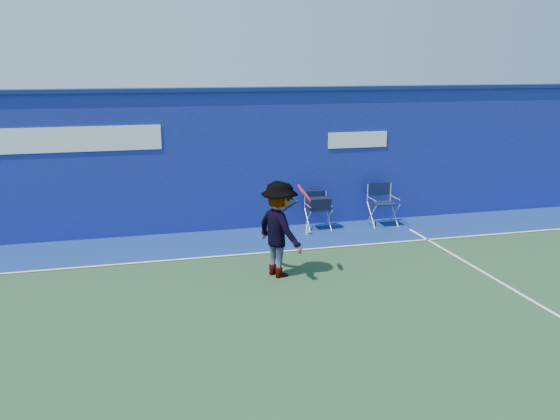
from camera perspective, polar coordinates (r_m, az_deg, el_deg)
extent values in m
plane|color=#254626|center=(8.40, -3.41, -11.34)|extent=(80.00, 80.00, 0.00)
cube|color=navy|center=(12.91, -7.98, 4.55)|extent=(24.00, 0.40, 3.00)
cube|color=navy|center=(12.75, -8.21, 11.39)|extent=(24.00, 0.50, 0.08)
cube|color=white|center=(12.64, -21.67, 6.25)|extent=(4.50, 0.02, 0.50)
cube|color=white|center=(13.53, 7.50, 6.71)|extent=(1.40, 0.02, 0.35)
cube|color=navy|center=(12.19, -7.14, -3.22)|extent=(24.00, 1.80, 0.01)
cube|color=white|center=(11.34, -6.54, -4.50)|extent=(24.00, 0.06, 0.01)
cube|color=#0E1734|center=(13.06, 3.70, 0.05)|extent=(0.43, 0.37, 0.03)
cube|color=silver|center=(13.21, 3.42, 1.02)|extent=(0.49, 0.02, 0.36)
cube|color=#0E1734|center=(13.20, 3.43, 1.32)|extent=(0.43, 0.02, 0.25)
cube|color=black|center=(13.00, 3.74, 0.60)|extent=(0.49, 0.29, 0.27)
cube|color=#0E1734|center=(13.19, 3.43, 1.47)|extent=(0.36, 0.05, 0.20)
cube|color=#0E1734|center=(13.50, 9.90, 0.62)|extent=(0.50, 0.42, 0.03)
cube|color=silver|center=(13.67, 9.52, 1.68)|extent=(0.56, 0.02, 0.41)
cube|color=#0E1734|center=(13.66, 9.53, 2.02)|extent=(0.50, 0.03, 0.29)
cylinder|color=silver|center=(12.73, 2.65, -1.90)|extent=(0.07, 0.07, 0.21)
imported|color=#EA4738|center=(10.11, -0.05, -1.85)|extent=(0.97, 1.23, 1.66)
torus|color=red|center=(9.94, 2.36, 1.62)|extent=(0.32, 0.41, 0.32)
cylinder|color=gray|center=(9.94, 2.36, 1.62)|extent=(0.25, 0.35, 0.26)
cylinder|color=black|center=(9.86, 0.94, 0.35)|extent=(0.30, 0.10, 0.22)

